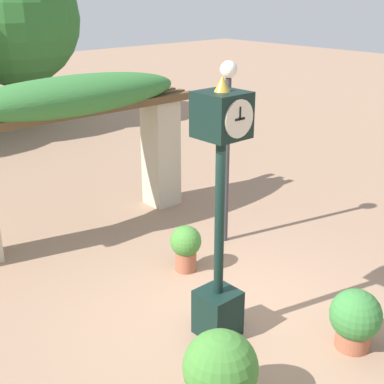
% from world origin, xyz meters
% --- Properties ---
extents(ground_plane, '(60.00, 60.00, 0.00)m').
position_xyz_m(ground_plane, '(0.00, 0.00, 0.00)').
color(ground_plane, '#9E7A60').
extents(pedestal_clock, '(0.52, 0.57, 3.35)m').
position_xyz_m(pedestal_clock, '(-0.37, -0.22, 1.65)').
color(pedestal_clock, black).
rests_on(pedestal_clock, ground).
extents(pergola, '(5.03, 1.18, 2.84)m').
position_xyz_m(pergola, '(0.00, 3.81, 2.10)').
color(pergola, '#BCB299').
rests_on(pergola, ground).
extents(potted_plant_near_right, '(0.64, 0.64, 0.79)m').
position_xyz_m(potted_plant_near_right, '(0.70, -1.56, 0.42)').
color(potted_plant_near_right, '#9E563D').
rests_on(potted_plant_near_right, ground).
extents(potted_plant_far_left, '(0.80, 0.80, 0.95)m').
position_xyz_m(potted_plant_far_left, '(-1.30, -1.21, 0.52)').
color(potted_plant_far_left, gray).
rests_on(potted_plant_far_left, ground).
extents(potted_plant_far_right, '(0.50, 0.50, 0.76)m').
position_xyz_m(potted_plant_far_right, '(0.43, 1.32, 0.43)').
color(potted_plant_far_right, '#9E563D').
rests_on(potted_plant_far_right, ground).
extents(lamp_post, '(0.28, 0.28, 3.16)m').
position_xyz_m(lamp_post, '(1.65, 1.67, 2.13)').
color(lamp_post, '#333338').
rests_on(lamp_post, ground).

